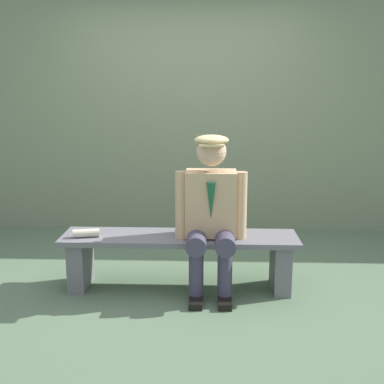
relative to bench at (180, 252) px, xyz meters
name	(u,v)px	position (x,y,z in m)	size (l,w,h in m)	color
ground_plane	(180,287)	(0.00, 0.00, -0.30)	(30.00, 30.00, 0.00)	#546C50
bench	(180,252)	(0.00, 0.00, 0.00)	(1.85, 0.42, 0.44)	slate
seated_man	(211,209)	(-0.24, 0.06, 0.37)	(0.55, 0.55, 1.23)	tan
rolled_magazine	(86,233)	(0.72, 0.07, 0.17)	(0.06, 0.06, 0.20)	beige
stadium_wall	(189,115)	(0.00, -1.77, 0.98)	(12.00, 0.24, 2.55)	gray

